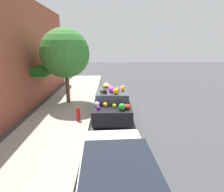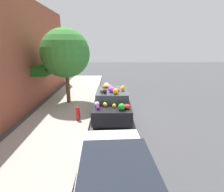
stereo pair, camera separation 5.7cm
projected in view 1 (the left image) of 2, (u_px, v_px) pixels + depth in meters
The scene contains 7 objects.
ground_plane at pixel (112, 116), 9.52m from camera, with size 60.00×60.00×0.00m, color #424244.
sidewalk_curb at pixel (63, 115), 9.45m from camera, with size 24.00×3.20×0.14m.
building_facade at pixel (13, 56), 8.64m from camera, with size 18.00×1.20×6.39m.
street_tree at pixel (65, 53), 10.40m from camera, with size 2.92×2.92×4.54m.
fire_hydrant at pixel (78, 113), 8.52m from camera, with size 0.20×0.20×0.70m.
art_car at pixel (112, 102), 9.27m from camera, with size 4.11×1.85×1.75m.
parked_car_plain at pixel (118, 188), 3.77m from camera, with size 4.37×1.95×1.44m.
Camera 1 is at (-8.83, 0.17, 3.72)m, focal length 28.00 mm.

